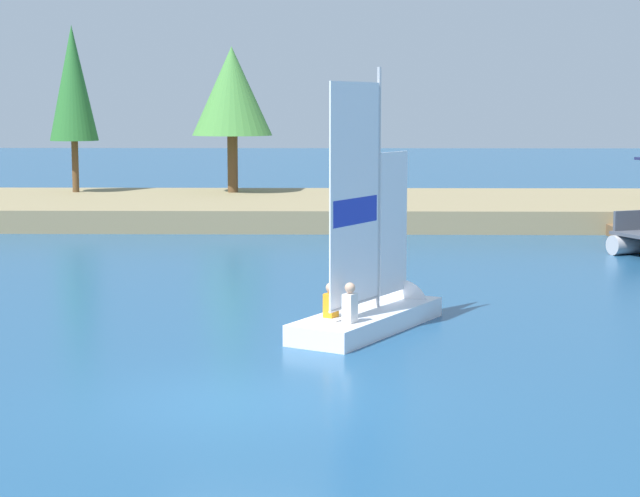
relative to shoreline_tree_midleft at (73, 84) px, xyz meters
The scene contains 5 objects.
ground_plane 31.82m from the shoreline_tree_midleft, 71.86° to the right, with size 200.00×200.00×0.00m, color navy.
shore_bank 11.34m from the shoreline_tree_midleft, 16.62° to the right, with size 80.00×10.78×0.81m, color #897A56.
shoreline_tree_midleft is the anchor object (origin of this frame).
shoreline_tree_centre 6.70m from the shoreline_tree_midleft, ahead, with size 3.37×3.37×6.11m.
sailboat 27.20m from the shoreline_tree_midleft, 63.00° to the right, with size 3.44×4.76×5.59m.
Camera 1 is at (1.46, -15.78, 4.43)m, focal length 60.60 mm.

